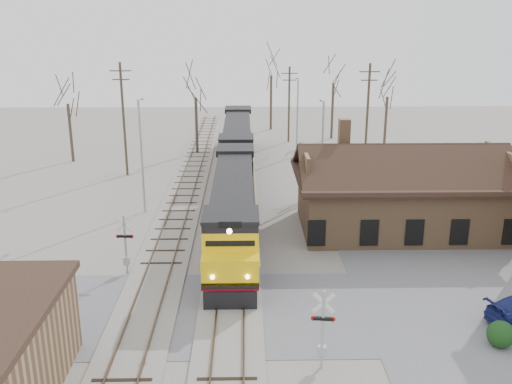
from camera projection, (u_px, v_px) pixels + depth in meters
ground at (230, 312)px, 30.22m from camera, size 140.00×140.00×0.00m
road at (230, 312)px, 30.22m from camera, size 60.00×9.00×0.03m
track_main at (235, 215)px, 44.52m from camera, size 3.40×90.00×0.24m
track_siding at (177, 216)px, 44.43m from camera, size 3.40×90.00×0.24m
depot at (400, 198)px, 41.17m from camera, size 15.20×9.31×7.90m
locomotive_lead at (233, 209)px, 38.85m from camera, size 3.08×20.64×4.58m
locomotive_trailing at (237, 143)px, 58.82m from camera, size 3.08×20.64×4.34m
crossbuck_near at (323, 332)px, 24.91m from camera, size 1.08×0.28×3.79m
crossbuck_far at (126, 247)px, 34.14m from camera, size 1.07×0.28×3.75m
hedge_a at (501, 334)px, 26.88m from camera, size 1.30×1.30×1.30m
streetlight_a at (142, 150)px, 44.13m from camera, size 0.25×2.04×8.96m
streetlight_b at (322, 143)px, 48.38m from camera, size 0.25×2.04×8.21m
streetlight_c at (297, 113)px, 62.34m from camera, size 0.25×2.04×8.51m
utility_pole_a at (124, 118)px, 54.27m from camera, size 2.00×0.24×10.86m
utility_pole_b at (289, 103)px, 69.10m from camera, size 2.00×0.24×9.14m
utility_pole_c at (367, 117)px, 55.48m from camera, size 2.00×0.24×10.66m
tree_a at (67, 94)px, 59.04m from camera, size 4.11×4.11×10.06m
tree_b at (195, 88)px, 62.65m from camera, size 4.18×4.18×10.23m
tree_c at (271, 66)px, 75.62m from camera, size 4.86×4.86×11.90m
tree_d at (334, 74)px, 70.11m from camera, size 4.63×4.63×11.34m
tree_e at (388, 89)px, 66.16m from camera, size 3.92×3.92×9.60m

